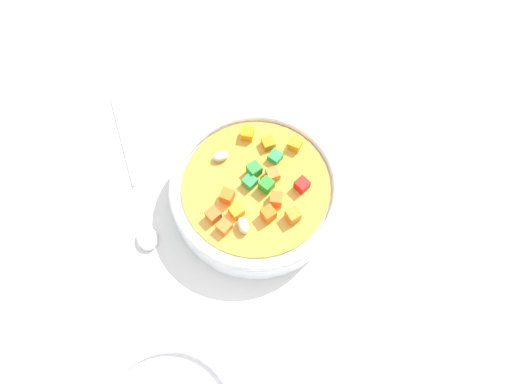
{
  "coord_description": "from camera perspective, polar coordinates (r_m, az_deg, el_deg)",
  "views": [
    {
      "loc": [
        5.95,
        -21.57,
        52.71
      ],
      "look_at": [
        0.0,
        0.0,
        2.3
      ],
      "focal_mm": 32.06,
      "sensor_mm": 36.0,
      "label": 1
    }
  ],
  "objects": [
    {
      "name": "ground_plane",
      "position": [
        0.58,
        0.0,
        -1.32
      ],
      "size": [
        140.0,
        140.0,
        2.0
      ],
      "primitive_type": "cube",
      "color": "silver"
    },
    {
      "name": "soup_bowl_main",
      "position": [
        0.55,
        0.0,
        0.13
      ],
      "size": [
        20.46,
        20.46,
        5.83
      ],
      "color": "white",
      "rests_on": "ground_plane"
    },
    {
      "name": "spoon",
      "position": [
        0.59,
        -14.76,
        -0.2
      ],
      "size": [
        14.4,
        20.17,
        1.06
      ],
      "rotation": [
        0.0,
        0.0,
        5.31
      ],
      "color": "silver",
      "rests_on": "ground_plane"
    }
  ]
}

